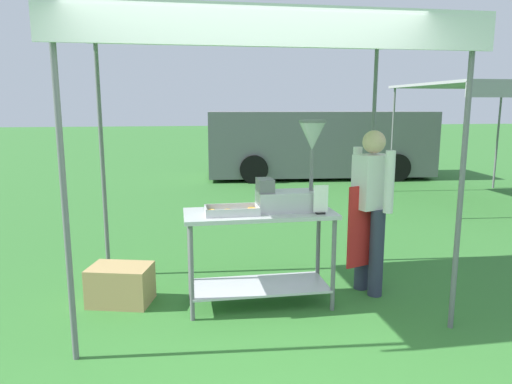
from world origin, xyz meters
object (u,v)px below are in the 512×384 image
(donut_tray, at_px, (232,212))
(neighbour_tent, at_px, (490,88))
(stall_canopy, at_px, (258,38))
(van_grey, at_px, (319,143))
(menu_sign, at_px, (321,202))
(donut_cart, at_px, (260,240))
(donut_fryer, at_px, (294,178))
(supply_crate, at_px, (121,285))
(vendor, at_px, (371,204))

(donut_tray, distance_m, neighbour_tent, 6.82)
(stall_canopy, relative_size, neighbour_tent, 1.16)
(van_grey, bearing_deg, neighbour_tent, -60.03)
(menu_sign, height_order, van_grey, van_grey)
(donut_cart, distance_m, neighbour_tent, 6.65)
(donut_fryer, bearing_deg, supply_crate, 171.85)
(donut_tray, xyz_separation_m, menu_sign, (0.78, -0.12, 0.09))
(donut_tray, xyz_separation_m, vendor, (1.37, 0.17, -0.01))
(supply_crate, xyz_separation_m, van_grey, (4.20, 7.50, 0.70))
(vendor, bearing_deg, donut_fryer, -172.57)
(donut_cart, bearing_deg, donut_fryer, 2.20)
(stall_canopy, xyz_separation_m, van_grey, (2.92, 7.64, -1.54))
(menu_sign, bearing_deg, vendor, 26.00)
(vendor, height_order, neighbour_tent, neighbour_tent)
(donut_tray, relative_size, vendor, 0.29)
(donut_tray, xyz_separation_m, donut_fryer, (0.58, 0.07, 0.27))
(stall_canopy, bearing_deg, neighbour_tent, 37.81)
(donut_fryer, bearing_deg, donut_cart, -177.80)
(donut_tray, bearing_deg, donut_fryer, 6.78)
(menu_sign, relative_size, supply_crate, 0.41)
(stall_canopy, distance_m, donut_tray, 1.53)
(donut_tray, height_order, neighbour_tent, neighbour_tent)
(donut_fryer, height_order, vendor, donut_fryer)
(stall_canopy, relative_size, menu_sign, 12.38)
(vendor, height_order, van_grey, van_grey)
(van_grey, bearing_deg, donut_cart, -110.66)
(donut_fryer, height_order, van_grey, donut_fryer)
(stall_canopy, bearing_deg, donut_tray, -149.00)
(menu_sign, relative_size, van_grey, 0.04)
(menu_sign, height_order, supply_crate, menu_sign)
(donut_fryer, bearing_deg, van_grey, 71.40)
(stall_canopy, distance_m, menu_sign, 1.53)
(supply_crate, height_order, neighbour_tent, neighbour_tent)
(donut_fryer, relative_size, menu_sign, 3.17)
(donut_tray, height_order, vendor, vendor)
(donut_tray, xyz_separation_m, neighbour_tent, (5.32, 4.08, 1.25))
(supply_crate, distance_m, van_grey, 8.62)
(stall_canopy, distance_m, donut_fryer, 1.27)
(menu_sign, bearing_deg, donut_fryer, 136.99)
(donut_tray, bearing_deg, supply_crate, 163.79)
(stall_canopy, height_order, neighbour_tent, stall_canopy)
(donut_tray, distance_m, donut_fryer, 0.64)
(donut_fryer, bearing_deg, menu_sign, -43.01)
(donut_fryer, xyz_separation_m, vendor, (0.80, 0.10, -0.28))
(menu_sign, bearing_deg, neighbour_tent, 42.77)
(van_grey, distance_m, neighbour_tent, 4.48)
(donut_cart, xyz_separation_m, vendor, (1.11, 0.12, 0.28))
(donut_cart, relative_size, donut_fryer, 1.66)
(donut_cart, xyz_separation_m, donut_tray, (-0.26, -0.06, 0.29))
(stall_canopy, relative_size, vendor, 1.99)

